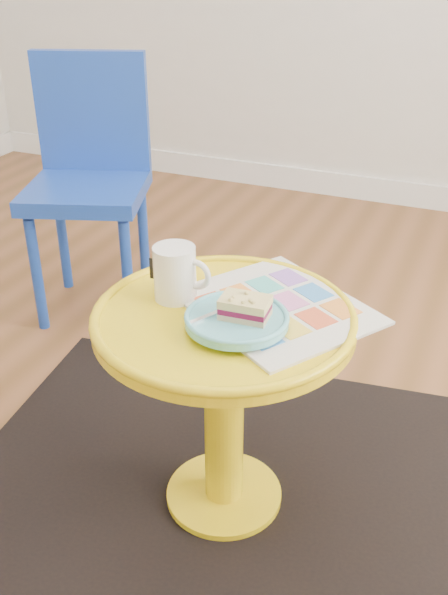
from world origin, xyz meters
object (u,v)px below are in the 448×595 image
at_px(newspaper, 276,307).
at_px(mug, 176,272).
at_px(plate, 237,320).
at_px(side_table, 224,373).
at_px(chair, 90,169).

bearing_deg(newspaper, mug, -135.86).
xyz_separation_m(mug, plate, (0.16, -0.07, -0.04)).
bearing_deg(mug, side_table, -12.56).
height_order(chair, newspaper, chair).
relative_size(side_table, mug, 4.22).
bearing_deg(mug, plate, -22.55).
relative_size(newspaper, plate, 1.81).
height_order(side_table, plate, plate).
xyz_separation_m(chair, mug, (0.69, -0.71, 0.08)).
xyz_separation_m(chair, plate, (0.85, -0.78, 0.04)).
relative_size(chair, plate, 4.24).
height_order(side_table, chair, chair).
bearing_deg(side_table, newspaper, 37.42).
relative_size(newspaper, mug, 2.88).
bearing_deg(plate, newspaper, 68.16).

